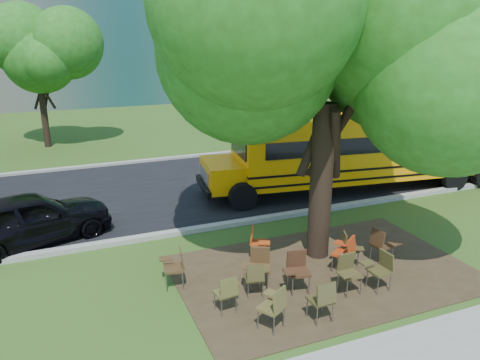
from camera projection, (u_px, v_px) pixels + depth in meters
name	position (u px, v px, depth m)	size (l,w,h in m)	color
ground	(278.00, 271.00, 11.39)	(160.00, 160.00, 0.00)	#304816
dirt_patch	(324.00, 272.00, 11.31)	(7.00, 4.50, 0.03)	#382819
asphalt_road	(194.00, 186.00, 17.56)	(80.00, 8.00, 0.04)	black
kerb_near	(233.00, 224.00, 14.02)	(80.00, 0.25, 0.14)	gray
kerb_far	(168.00, 159.00, 21.17)	(80.00, 0.25, 0.14)	gray
bg_tree_2	(37.00, 61.00, 22.44)	(4.80, 4.80, 6.62)	black
bg_tree_3	(297.00, 42.00, 25.10)	(5.60, 5.60, 7.84)	black
bg_tree_4	(425.00, 54.00, 27.30)	(5.00, 5.00, 6.85)	black
main_tree	(328.00, 56.00, 10.67)	(7.20, 7.20, 8.65)	black
school_bus	(372.00, 145.00, 17.08)	(11.64, 3.90, 2.80)	orange
chair_0	(227.00, 290.00, 9.54)	(0.57, 0.55, 0.85)	brown
chair_1	(256.00, 276.00, 10.14)	(0.62, 0.49, 0.83)	#433D1D
chair_2	(275.00, 304.00, 8.97)	(0.63, 0.78, 0.94)	brown
chair_3	(297.00, 267.00, 10.33)	(0.71, 0.56, 0.96)	#432718
chair_4	(323.00, 297.00, 9.22)	(0.61, 0.56, 0.93)	#413A1C
chair_5	(348.00, 270.00, 10.28)	(0.59, 0.53, 0.91)	#463E1E
chair_6	(381.00, 267.00, 10.42)	(0.58, 0.60, 0.91)	#46401E
chair_7	(382.00, 243.00, 11.56)	(0.62, 0.63, 0.94)	#3F2816
chair_8	(176.00, 264.00, 10.53)	(0.55, 0.68, 0.93)	#463019
chair_9	(259.00, 264.00, 10.51)	(0.78, 0.61, 0.95)	#51361C
chair_10	(257.00, 240.00, 11.80)	(0.57, 0.72, 0.88)	#AF3E12
chair_11	(346.00, 250.00, 11.17)	(0.63, 0.79, 0.94)	#A93412
chair_12	(349.00, 246.00, 11.53)	(0.54, 0.68, 0.84)	#41381C
black_car	(30.00, 218.00, 12.67)	(1.72, 4.28, 1.46)	black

